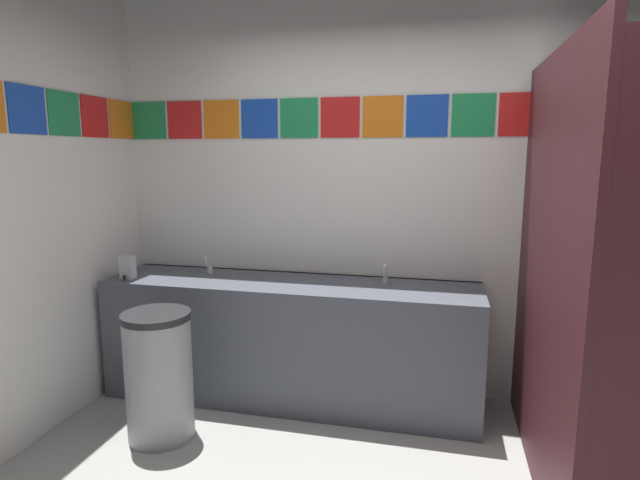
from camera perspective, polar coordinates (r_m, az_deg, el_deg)
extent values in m
cube|color=white|center=(3.53, 9.25, 4.94)|extent=(4.02, 0.08, 2.78)
cube|color=#1E8C4C|center=(4.07, -18.54, 12.51)|extent=(0.27, 0.01, 0.27)
cube|color=red|center=(3.93, -14.88, 12.81)|extent=(0.27, 0.01, 0.27)
cube|color=orange|center=(3.80, -10.96, 13.07)|extent=(0.27, 0.01, 0.27)
cube|color=#1947B7|center=(3.69, -6.78, 13.28)|extent=(0.27, 0.01, 0.27)
cube|color=#1E8C4C|center=(3.61, -2.37, 13.43)|extent=(0.27, 0.01, 0.27)
cube|color=red|center=(3.54, 2.25, 13.51)|extent=(0.27, 0.01, 0.27)
cube|color=orange|center=(3.49, 7.01, 13.49)|extent=(0.27, 0.01, 0.27)
cube|color=#1947B7|center=(3.47, 11.85, 13.39)|extent=(0.27, 0.01, 0.27)
cube|color=#1E8C4C|center=(3.48, 16.72, 13.19)|extent=(0.27, 0.01, 0.27)
cube|color=red|center=(3.50, 21.54, 12.91)|extent=(0.27, 0.01, 0.27)
cube|color=orange|center=(3.55, 26.24, 12.54)|extent=(0.27, 0.01, 0.27)
cube|color=#1947B7|center=(3.62, 30.77, 12.11)|extent=(0.27, 0.01, 0.27)
cube|color=#1947B7|center=(3.35, -29.87, 12.50)|extent=(0.01, 0.27, 0.27)
cube|color=#1E8C4C|center=(3.57, -26.65, 12.49)|extent=(0.01, 0.27, 0.27)
cube|color=red|center=(3.79, -23.81, 12.45)|extent=(0.01, 0.27, 0.27)
cube|color=orange|center=(4.03, -21.30, 12.40)|extent=(0.01, 0.27, 0.27)
cube|color=#4C515B|center=(3.54, -3.35, -11.15)|extent=(2.51, 0.59, 0.82)
cube|color=#4C515B|center=(3.69, -2.15, -4.25)|extent=(2.51, 0.03, 0.08)
cylinder|color=#F4E5CD|center=(3.64, -13.07, -4.96)|extent=(0.34, 0.34, 0.10)
cylinder|color=#F4E5CD|center=(3.29, 7.02, -6.34)|extent=(0.34, 0.34, 0.10)
cylinder|color=silver|center=(3.74, -12.17, -3.27)|extent=(0.04, 0.04, 0.05)
cylinder|color=silver|center=(3.68, -12.54, -2.37)|extent=(0.02, 0.06, 0.09)
cylinder|color=silver|center=(3.40, 7.32, -4.41)|extent=(0.04, 0.04, 0.05)
cylinder|color=silver|center=(3.34, 7.25, -3.44)|extent=(0.02, 0.06, 0.09)
cube|color=#B7BABF|center=(3.72, -20.68, -2.88)|extent=(0.09, 0.07, 0.16)
cylinder|color=black|center=(3.69, -21.01, -3.93)|extent=(0.02, 0.02, 0.03)
cube|color=#471E23|center=(2.79, 24.06, -3.31)|extent=(0.04, 1.58, 2.16)
cylinder|color=silver|center=(2.04, 28.72, -5.04)|extent=(0.02, 0.02, 0.10)
cylinder|color=white|center=(3.47, 31.77, -16.88)|extent=(0.38, 0.38, 0.40)
torus|color=white|center=(3.39, 32.09, -13.60)|extent=(0.39, 0.39, 0.05)
cube|color=white|center=(3.52, 31.23, -9.97)|extent=(0.34, 0.17, 0.34)
cylinder|color=#999EA3|center=(3.25, -17.49, -14.53)|extent=(0.39, 0.39, 0.72)
cylinder|color=#262628|center=(3.12, -17.84, -8.08)|extent=(0.39, 0.39, 0.04)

